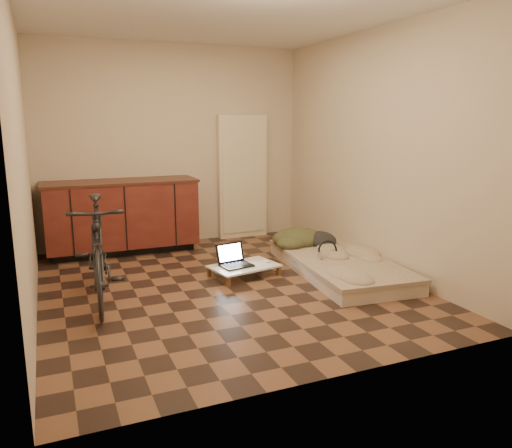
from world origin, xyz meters
name	(u,v)px	position (x,y,z in m)	size (l,w,h in m)	color
room_shell	(224,156)	(0.00, 0.00, 1.30)	(3.50, 4.00, 2.60)	brown
cabinets	(122,216)	(-0.75, 1.70, 0.47)	(1.84, 0.62, 0.91)	black
appliance_panel	(242,177)	(0.95, 1.94, 0.85)	(0.70, 0.10, 1.70)	beige
bicycle	(98,246)	(-1.20, 0.02, 0.53)	(0.48, 1.64, 1.06)	black
futon	(339,265)	(1.30, -0.06, 0.08)	(1.11, 2.03, 0.17)	beige
clothing_pile	(304,232)	(1.24, 0.66, 0.30)	(0.67, 0.56, 0.27)	#3C3F24
headphones	(328,250)	(1.18, -0.01, 0.25)	(0.25, 0.23, 0.17)	black
lap_desk	(244,267)	(0.29, 0.22, 0.10)	(0.78, 0.58, 0.12)	brown
laptop	(234,261)	(0.20, 0.27, 0.16)	(0.37, 0.34, 0.22)	black
mouse	(267,261)	(0.56, 0.23, 0.13)	(0.05, 0.09, 0.03)	white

